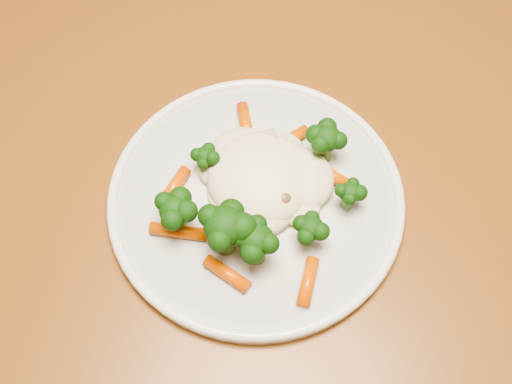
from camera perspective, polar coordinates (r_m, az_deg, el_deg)
dining_table at (r=0.68m, az=0.75°, el=-8.47°), size 1.46×1.23×0.75m
plate at (r=0.61m, az=0.00°, el=-0.66°), size 0.28×0.28×0.01m
meal at (r=0.59m, az=0.08°, el=0.03°), size 0.18×0.19×0.05m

